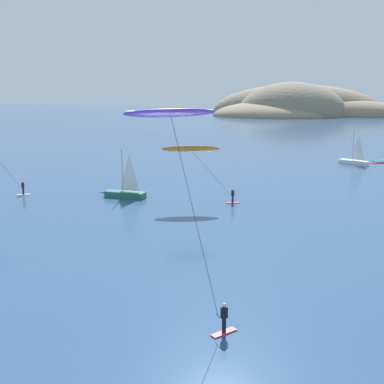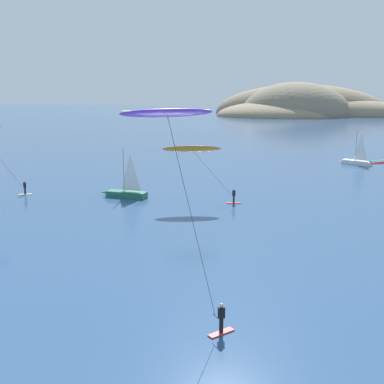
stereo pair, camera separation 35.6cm
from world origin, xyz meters
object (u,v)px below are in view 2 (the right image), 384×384
(sailboat_near, at_px, (124,192))
(kitesurfer_orange, at_px, (195,152))
(sailboat_far, at_px, (355,161))
(kitesurfer_purple, at_px, (174,140))

(sailboat_near, relative_size, kitesurfer_orange, 0.71)
(sailboat_far, xyz_separation_m, kitesurfer_purple, (-10.34, -62.69, 9.61))
(sailboat_near, height_order, kitesurfer_orange, kitesurfer_orange)
(sailboat_near, relative_size, sailboat_far, 1.04)
(sailboat_near, bearing_deg, sailboat_far, 51.43)
(sailboat_near, bearing_deg, kitesurfer_orange, -5.95)
(sailboat_near, xyz_separation_m, kitesurfer_orange, (8.87, -0.92, 5.11))
(sailboat_far, bearing_deg, sailboat_near, -128.57)
(sailboat_far, bearing_deg, kitesurfer_orange, -117.35)
(sailboat_far, height_order, kitesurfer_purple, kitesurfer_purple)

